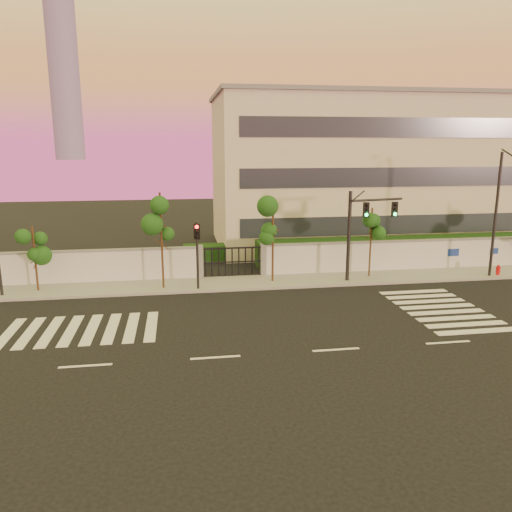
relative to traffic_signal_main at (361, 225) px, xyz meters
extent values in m
plane|color=black|center=(-4.59, -9.86, -3.55)|extent=(120.00, 120.00, 0.00)
cube|color=gray|center=(-4.59, 0.64, -3.47)|extent=(60.00, 3.00, 0.15)
cube|color=silver|center=(9.91, 2.14, -2.55)|extent=(31.00, 0.30, 2.00)
cube|color=slate|center=(9.91, 2.14, -1.49)|extent=(31.00, 0.36, 0.12)
cube|color=slate|center=(-9.59, 2.14, -2.45)|extent=(0.35, 0.35, 2.20)
cube|color=slate|center=(-5.59, 2.14, -2.45)|extent=(0.35, 0.35, 2.20)
cube|color=black|center=(4.41, 4.64, -2.65)|extent=(20.00, 2.00, 1.80)
cube|color=black|center=(-20.59, 4.64, -2.85)|extent=(12.00, 1.80, 1.40)
cube|color=black|center=(-7.59, 7.14, -2.95)|extent=(6.00, 1.50, 1.20)
cube|color=beige|center=(4.41, 12.14, 2.45)|extent=(24.00, 12.00, 12.00)
cube|color=#262D38|center=(4.41, 6.12, -1.05)|extent=(22.00, 0.08, 1.40)
cube|color=#262D38|center=(4.41, 6.12, 2.45)|extent=(22.00, 0.08, 1.40)
cube|color=#262D38|center=(4.41, 6.12, 5.95)|extent=(22.00, 0.08, 1.40)
cube|color=slate|center=(4.41, 12.14, 8.55)|extent=(24.40, 12.40, 0.30)
cylinder|color=slate|center=(-69.59, 270.14, 51.45)|extent=(16.00, 16.00, 110.00)
cube|color=silver|center=(-18.59, -5.86, -3.54)|extent=(0.50, 4.00, 0.02)
cube|color=silver|center=(-17.69, -5.86, -3.54)|extent=(0.50, 4.00, 0.02)
cube|color=silver|center=(-16.79, -5.86, -3.54)|extent=(0.50, 4.00, 0.02)
cube|color=silver|center=(-15.89, -5.86, -3.54)|extent=(0.50, 4.00, 0.02)
cube|color=silver|center=(-14.99, -5.86, -3.54)|extent=(0.50, 4.00, 0.02)
cube|color=silver|center=(-14.09, -5.86, -3.54)|extent=(0.50, 4.00, 0.02)
cube|color=silver|center=(-13.19, -5.86, -3.54)|extent=(0.50, 4.00, 0.02)
cube|color=silver|center=(-12.29, -5.86, -3.54)|extent=(0.50, 4.00, 0.02)
cube|color=silver|center=(2.41, -8.86, -3.54)|extent=(4.00, 0.50, 0.02)
cube|color=silver|center=(2.41, -7.96, -3.54)|extent=(4.00, 0.50, 0.02)
cube|color=silver|center=(2.41, -7.06, -3.54)|extent=(4.00, 0.50, 0.02)
cube|color=silver|center=(2.41, -6.16, -3.54)|extent=(4.00, 0.50, 0.02)
cube|color=silver|center=(2.41, -5.26, -3.54)|extent=(4.00, 0.50, 0.02)
cube|color=silver|center=(2.41, -4.36, -3.54)|extent=(4.00, 0.50, 0.02)
cube|color=silver|center=(2.41, -3.46, -3.54)|extent=(4.00, 0.50, 0.02)
cube|color=silver|center=(2.41, -2.56, -3.54)|extent=(4.00, 0.50, 0.02)
cube|color=silver|center=(-14.59, -9.86, -3.54)|extent=(2.00, 0.15, 0.01)
cube|color=silver|center=(-9.59, -9.86, -3.54)|extent=(2.00, 0.15, 0.01)
cube|color=silver|center=(-4.59, -9.86, -3.54)|extent=(2.00, 0.15, 0.01)
cube|color=silver|center=(0.41, -9.86, -3.54)|extent=(2.00, 0.15, 0.01)
cylinder|color=#382314|center=(-18.96, 0.67, -1.62)|extent=(0.12, 0.12, 3.86)
sphere|color=#194112|center=(-18.96, 0.67, -0.46)|extent=(1.08, 1.08, 1.08)
sphere|color=#194112|center=(-18.61, 0.86, -1.04)|extent=(0.83, 0.83, 0.83)
sphere|color=#194112|center=(-19.25, 0.52, -0.85)|extent=(0.79, 0.79, 0.79)
cylinder|color=#382314|center=(-11.85, 0.09, -0.70)|extent=(0.13, 0.13, 5.69)
sphere|color=#194112|center=(-11.85, 0.09, 1.00)|extent=(1.17, 1.17, 1.17)
sphere|color=#194112|center=(-11.48, 0.30, 0.15)|extent=(0.89, 0.89, 0.89)
sphere|color=#194112|center=(-12.17, -0.07, 0.43)|extent=(0.85, 0.85, 0.85)
cylinder|color=#382314|center=(-5.29, 0.55, -0.98)|extent=(0.13, 0.13, 5.14)
sphere|color=#194112|center=(-5.29, 0.55, 0.56)|extent=(1.17, 1.17, 1.17)
sphere|color=#194112|center=(-4.91, 0.76, -0.21)|extent=(0.90, 0.90, 0.90)
sphere|color=#194112|center=(-5.61, 0.39, 0.05)|extent=(0.85, 0.85, 0.85)
cylinder|color=#382314|center=(1.00, 0.76, -1.30)|extent=(0.11, 0.11, 4.49)
sphere|color=#194112|center=(1.00, 0.76, 0.04)|extent=(1.00, 1.00, 1.00)
sphere|color=#194112|center=(1.32, 0.94, -0.63)|extent=(0.76, 0.76, 0.76)
sphere|color=#194112|center=(0.73, 0.63, -0.40)|extent=(0.73, 0.73, 0.73)
cylinder|color=black|center=(-0.71, 0.01, -0.74)|extent=(0.22, 0.22, 5.62)
cylinder|color=black|center=(1.01, 0.01, 1.52)|extent=(3.40, 0.86, 0.14)
cube|color=black|center=(0.29, -0.04, 0.93)|extent=(0.32, 0.16, 0.82)
sphere|color=#0CF259|center=(0.29, -0.15, 0.68)|extent=(0.18, 0.18, 0.18)
cube|color=black|center=(2.10, -0.04, 0.93)|extent=(0.32, 0.16, 0.82)
sphere|color=#0CF259|center=(2.10, -0.15, 0.68)|extent=(0.18, 0.18, 0.18)
cylinder|color=black|center=(-9.86, -0.40, -1.52)|extent=(0.14, 0.14, 4.05)
cube|color=black|center=(-9.86, -0.45, -0.04)|extent=(0.32, 0.16, 0.81)
sphere|color=red|center=(-9.86, -0.56, 0.21)|extent=(0.18, 0.18, 0.18)
cylinder|color=black|center=(8.63, -0.35, 0.40)|extent=(0.18, 0.18, 7.89)
cylinder|color=black|center=(8.63, -1.23, 4.14)|extent=(0.10, 1.89, 0.77)
cylinder|color=red|center=(9.28, -0.25, -3.28)|extent=(0.23, 0.23, 0.53)
cylinder|color=red|center=(9.28, -0.25, -2.97)|extent=(0.30, 0.30, 0.11)
sphere|color=red|center=(9.28, -0.25, -2.85)|extent=(0.19, 0.19, 0.19)
cylinder|color=red|center=(9.28, -0.25, -3.18)|extent=(0.30, 0.11, 0.11)
camera|label=1|loc=(-10.86, -28.42, 4.77)|focal=35.00mm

